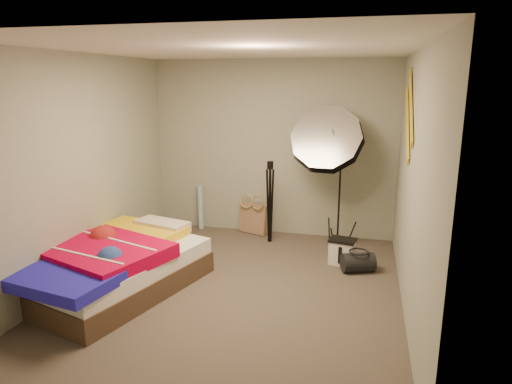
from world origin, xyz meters
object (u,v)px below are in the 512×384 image
(wrapping_roll, at_px, (200,208))
(camera_tripod, at_px, (270,196))
(camera_case, at_px, (342,252))
(bed, at_px, (113,265))
(tote_bag, at_px, (254,218))
(duffel_bag, at_px, (358,262))
(photo_umbrella, at_px, (327,142))

(wrapping_roll, relative_size, camera_tripod, 0.57)
(camera_case, height_order, bed, bed)
(tote_bag, height_order, bed, bed)
(tote_bag, xyz_separation_m, camera_case, (1.33, -0.90, -0.07))
(camera_case, bearing_deg, duffel_bag, -35.05)
(bed, bearing_deg, tote_bag, 64.87)
(bed, bearing_deg, camera_case, 28.67)
(tote_bag, height_order, duffel_bag, tote_bag)
(tote_bag, height_order, photo_umbrella, photo_umbrella)
(wrapping_roll, xyz_separation_m, photo_umbrella, (1.90, -0.36, 1.11))
(bed, distance_m, photo_umbrella, 3.01)
(camera_case, distance_m, camera_tripod, 1.28)
(wrapping_roll, relative_size, photo_umbrella, 0.33)
(wrapping_roll, bearing_deg, photo_umbrella, -10.74)
(wrapping_roll, height_order, photo_umbrella, photo_umbrella)
(wrapping_roll, relative_size, bed, 0.29)
(camera_case, relative_size, camera_tripod, 0.26)
(tote_bag, distance_m, duffel_bag, 1.89)
(wrapping_roll, bearing_deg, camera_case, -22.48)
(tote_bag, bearing_deg, photo_umbrella, 0.95)
(wrapping_roll, relative_size, duffel_bag, 1.74)
(duffel_bag, bearing_deg, tote_bag, 124.41)
(duffel_bag, bearing_deg, camera_tripod, 128.02)
(duffel_bag, xyz_separation_m, bed, (-2.56, -1.09, 0.16))
(camera_case, relative_size, photo_umbrella, 0.15)
(wrapping_roll, xyz_separation_m, camera_case, (2.18, -0.90, -0.18))
(tote_bag, height_order, camera_case, tote_bag)
(duffel_bag, height_order, bed, bed)
(tote_bag, bearing_deg, camera_tripod, -27.81)
(wrapping_roll, distance_m, camera_tripod, 1.24)
(bed, relative_size, photo_umbrella, 1.13)
(photo_umbrella, relative_size, camera_tripod, 1.75)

